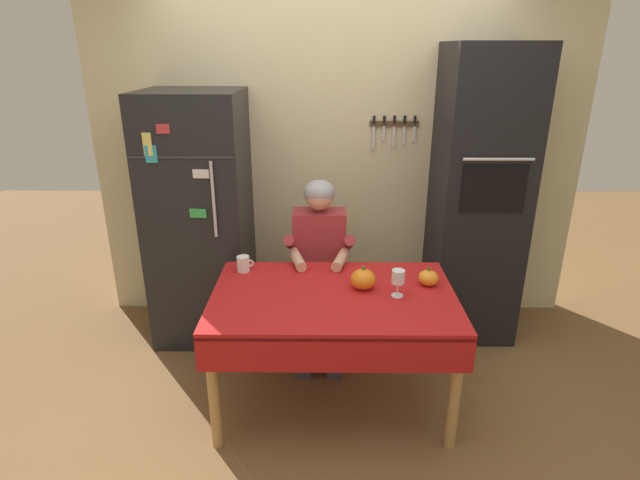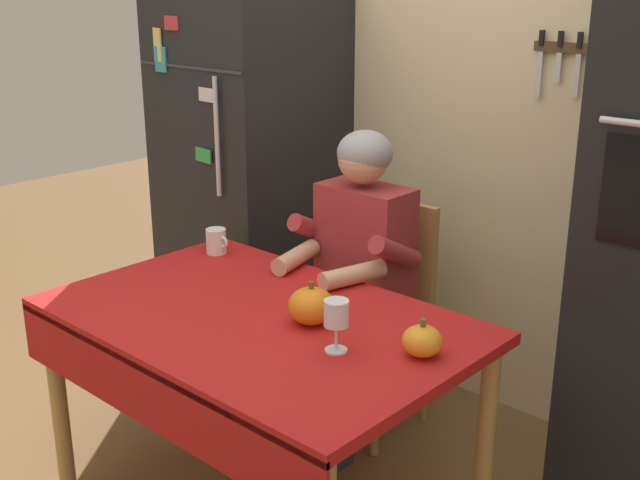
{
  "view_description": "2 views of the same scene",
  "coord_description": "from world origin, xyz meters",
  "px_view_note": "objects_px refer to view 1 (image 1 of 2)",
  "views": [
    {
      "loc": [
        -0.06,
        -2.49,
        2.06
      ],
      "look_at": [
        -0.08,
        0.21,
        1.03
      ],
      "focal_mm": 28.24,
      "sensor_mm": 36.0,
      "label": 1
    },
    {
      "loc": [
        1.75,
        -1.52,
        1.79
      ],
      "look_at": [
        0.15,
        0.23,
        1.0
      ],
      "focal_mm": 44.75,
      "sensor_mm": 36.0,
      "label": 2
    }
  ],
  "objects_px": {
    "refrigerator": "(201,219)",
    "wall_oven": "(478,198)",
    "pumpkin_medium": "(363,279)",
    "pumpkin_large": "(428,278)",
    "dining_table": "(333,308)",
    "chair_behind_person": "(320,273)",
    "wine_glass": "(398,278)",
    "coffee_mug": "(244,264)",
    "seated_person": "(319,255)"
  },
  "relations": [
    {
      "from": "dining_table",
      "to": "pumpkin_large",
      "type": "xyz_separation_m",
      "value": [
        0.56,
        0.14,
        0.13
      ]
    },
    {
      "from": "dining_table",
      "to": "coffee_mug",
      "type": "distance_m",
      "value": 0.66
    },
    {
      "from": "refrigerator",
      "to": "chair_behind_person",
      "type": "relative_size",
      "value": 1.94
    },
    {
      "from": "pumpkin_medium",
      "to": "wall_oven",
      "type": "bearing_deg",
      "value": 43.55
    },
    {
      "from": "wall_oven",
      "to": "coffee_mug",
      "type": "distance_m",
      "value": 1.74
    },
    {
      "from": "dining_table",
      "to": "seated_person",
      "type": "height_order",
      "value": "seated_person"
    },
    {
      "from": "pumpkin_large",
      "to": "dining_table",
      "type": "bearing_deg",
      "value": -166.17
    },
    {
      "from": "seated_person",
      "to": "refrigerator",
      "type": "bearing_deg",
      "value": 162.07
    },
    {
      "from": "refrigerator",
      "to": "chair_behind_person",
      "type": "bearing_deg",
      "value": -5.99
    },
    {
      "from": "wall_oven",
      "to": "coffee_mug",
      "type": "bearing_deg",
      "value": -159.72
    },
    {
      "from": "coffee_mug",
      "to": "pumpkin_large",
      "type": "height_order",
      "value": "pumpkin_large"
    },
    {
      "from": "chair_behind_person",
      "to": "refrigerator",
      "type": "bearing_deg",
      "value": 174.01
    },
    {
      "from": "chair_behind_person",
      "to": "seated_person",
      "type": "bearing_deg",
      "value": -90.0
    },
    {
      "from": "wine_glass",
      "to": "pumpkin_large",
      "type": "relative_size",
      "value": 1.37
    },
    {
      "from": "chair_behind_person",
      "to": "pumpkin_large",
      "type": "relative_size",
      "value": 7.91
    },
    {
      "from": "dining_table",
      "to": "wine_glass",
      "type": "relative_size",
      "value": 8.73
    },
    {
      "from": "chair_behind_person",
      "to": "dining_table",
      "type": "bearing_deg",
      "value": -83.77
    },
    {
      "from": "wine_glass",
      "to": "pumpkin_medium",
      "type": "relative_size",
      "value": 1.09
    },
    {
      "from": "wall_oven",
      "to": "seated_person",
      "type": "bearing_deg",
      "value": -164.32
    },
    {
      "from": "seated_person",
      "to": "wall_oven",
      "type": "bearing_deg",
      "value": 15.68
    },
    {
      "from": "coffee_mug",
      "to": "pumpkin_medium",
      "type": "xyz_separation_m",
      "value": [
        0.73,
        -0.24,
        0.01
      ]
    },
    {
      "from": "chair_behind_person",
      "to": "wine_glass",
      "type": "height_order",
      "value": "chair_behind_person"
    },
    {
      "from": "seated_person",
      "to": "pumpkin_large",
      "type": "bearing_deg",
      "value": -35.59
    },
    {
      "from": "refrigerator",
      "to": "pumpkin_medium",
      "type": "xyz_separation_m",
      "value": [
        1.12,
        -0.79,
        -0.1
      ]
    },
    {
      "from": "wine_glass",
      "to": "pumpkin_large",
      "type": "xyz_separation_m",
      "value": [
        0.2,
        0.15,
        -0.07
      ]
    },
    {
      "from": "refrigerator",
      "to": "pumpkin_medium",
      "type": "bearing_deg",
      "value": -35.27
    },
    {
      "from": "coffee_mug",
      "to": "wine_glass",
      "type": "height_order",
      "value": "wine_glass"
    },
    {
      "from": "pumpkin_large",
      "to": "pumpkin_medium",
      "type": "distance_m",
      "value": 0.39
    },
    {
      "from": "refrigerator",
      "to": "wine_glass",
      "type": "height_order",
      "value": "refrigerator"
    },
    {
      "from": "coffee_mug",
      "to": "pumpkin_medium",
      "type": "height_order",
      "value": "pumpkin_medium"
    },
    {
      "from": "refrigerator",
      "to": "chair_behind_person",
      "type": "distance_m",
      "value": 0.95
    },
    {
      "from": "dining_table",
      "to": "pumpkin_large",
      "type": "relative_size",
      "value": 11.91
    },
    {
      "from": "dining_table",
      "to": "wine_glass",
      "type": "xyz_separation_m",
      "value": [
        0.36,
        -0.01,
        0.2
      ]
    },
    {
      "from": "wall_oven",
      "to": "pumpkin_large",
      "type": "relative_size",
      "value": 17.87
    },
    {
      "from": "coffee_mug",
      "to": "pumpkin_medium",
      "type": "relative_size",
      "value": 0.72
    },
    {
      "from": "wall_oven",
      "to": "wine_glass",
      "type": "relative_size",
      "value": 13.09
    },
    {
      "from": "refrigerator",
      "to": "pumpkin_large",
      "type": "bearing_deg",
      "value": -26.2
    },
    {
      "from": "wall_oven",
      "to": "chair_behind_person",
      "type": "xyz_separation_m",
      "value": [
        -1.14,
        -0.13,
        -0.54
      ]
    },
    {
      "from": "dining_table",
      "to": "pumpkin_large",
      "type": "height_order",
      "value": "pumpkin_large"
    },
    {
      "from": "seated_person",
      "to": "pumpkin_large",
      "type": "distance_m",
      "value": 0.8
    },
    {
      "from": "refrigerator",
      "to": "coffee_mug",
      "type": "height_order",
      "value": "refrigerator"
    },
    {
      "from": "refrigerator",
      "to": "seated_person",
      "type": "height_order",
      "value": "refrigerator"
    },
    {
      "from": "refrigerator",
      "to": "pumpkin_medium",
      "type": "height_order",
      "value": "refrigerator"
    },
    {
      "from": "wall_oven",
      "to": "dining_table",
      "type": "xyz_separation_m",
      "value": [
        -1.05,
        -0.92,
        -0.39
      ]
    },
    {
      "from": "coffee_mug",
      "to": "pumpkin_large",
      "type": "xyz_separation_m",
      "value": [
        1.12,
        -0.19,
        -0.0
      ]
    },
    {
      "from": "refrigerator",
      "to": "wall_oven",
      "type": "bearing_deg",
      "value": 1.13
    },
    {
      "from": "seated_person",
      "to": "pumpkin_medium",
      "type": "bearing_deg",
      "value": -63.24
    },
    {
      "from": "refrigerator",
      "to": "wine_glass",
      "type": "bearing_deg",
      "value": -34.17
    },
    {
      "from": "coffee_mug",
      "to": "pumpkin_large",
      "type": "distance_m",
      "value": 1.14
    },
    {
      "from": "chair_behind_person",
      "to": "coffee_mug",
      "type": "height_order",
      "value": "chair_behind_person"
    }
  ]
}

